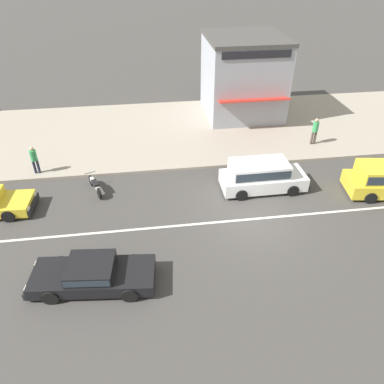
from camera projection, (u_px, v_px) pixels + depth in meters
ground_plane at (253, 219)px, 17.30m from camera, size 160.00×160.00×0.00m
lane_centre_stripe at (253, 219)px, 17.30m from camera, size 50.40×0.14×0.01m
kerb_strip at (214, 128)px, 25.22m from camera, size 68.00×10.00×0.15m
sedan_black_1 at (92, 274)px, 13.79m from camera, size 4.76×2.18×1.06m
minivan_white_4 at (261, 175)px, 18.89m from camera, size 4.37×1.87×1.56m
motorcycle_0 at (95, 184)px, 18.93m from camera, size 0.90×1.83×0.80m
pedestrian_near_clock at (34, 158)px, 19.86m from camera, size 0.34×0.34×1.58m
pedestrian_mid_kerb at (315, 129)px, 22.65m from camera, size 0.34×0.34×1.68m
shopfront_corner_warung at (243, 76)px, 25.82m from camera, size 5.16×6.14×5.29m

